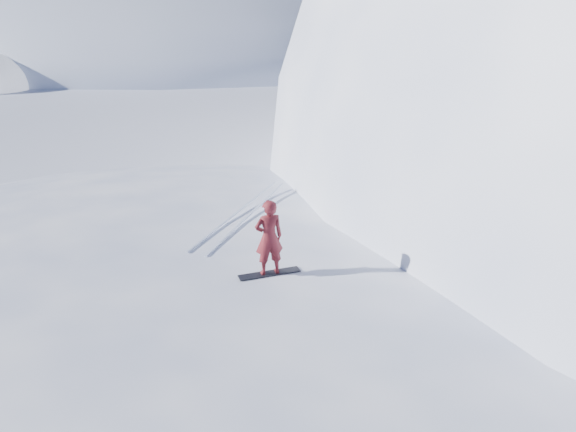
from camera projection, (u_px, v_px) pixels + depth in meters
name	position (u px, v px, depth m)	size (l,w,h in m)	color
ground	(170.00, 413.00, 12.22)	(400.00, 400.00, 0.00)	white
near_ridge	(274.00, 351.00, 14.32)	(36.00, 28.00, 4.80)	white
far_ridge_a	(45.00, 50.00, 90.73)	(120.00, 70.00, 28.00)	white
far_ridge_c	(332.00, 36.00, 120.40)	(140.00, 90.00, 36.00)	white
wind_bumps	(203.00, 354.00, 14.22)	(16.00, 14.40, 1.00)	white
snowboard	(269.00, 273.00, 13.12)	(1.47, 0.27, 0.02)	black
snowboarder	(269.00, 237.00, 12.78)	(0.66, 0.43, 1.81)	maroon
board_tracks	(244.00, 213.00, 16.73)	(1.19, 5.98, 0.04)	silver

